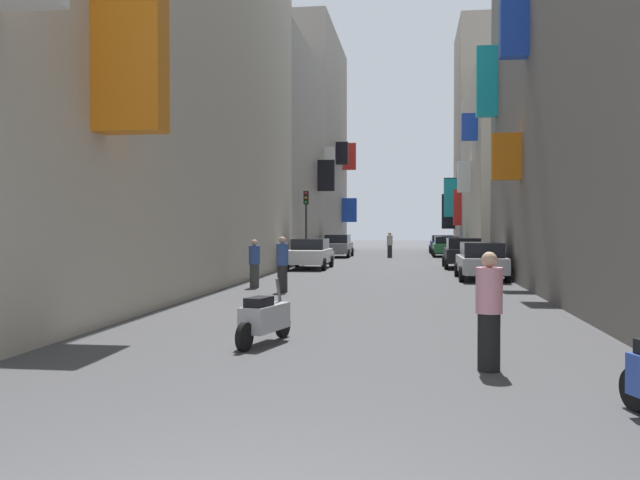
# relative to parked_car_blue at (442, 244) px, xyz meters

# --- Properties ---
(ground_plane) EXTENTS (140.00, 140.00, 0.00)m
(ground_plane) POSITION_rel_parked_car_blue_xyz_m (-3.54, -19.75, -0.75)
(ground_plane) COLOR #424244
(building_left_near) EXTENTS (7.39, 30.55, 14.48)m
(building_left_near) POSITION_rel_parked_car_blue_xyz_m (-11.54, -34.48, 6.49)
(building_left_near) COLOR #BCB29E
(building_left_near) RESTS_ON ground
(building_left_mid_a) EXTENTS (7.10, 13.81, 13.05)m
(building_left_mid_a) POSITION_rel_parked_car_blue_xyz_m (-11.54, -12.28, 5.77)
(building_left_mid_a) COLOR gray
(building_left_mid_a) RESTS_ON ground
(building_left_mid_b) EXTENTS (7.29, 15.64, 18.02)m
(building_left_mid_b) POSITION_rel_parked_car_blue_xyz_m (-11.54, 2.44, 8.25)
(building_left_mid_b) COLOR gray
(building_left_mid_b) RESTS_ON ground
(building_right_mid_c) EXTENTS (6.91, 16.61, 12.05)m
(building_right_mid_c) POSITION_rel_parked_car_blue_xyz_m (4.45, -7.50, 5.27)
(building_right_mid_c) COLOR #BCB29E
(building_right_mid_c) RESTS_ON ground
(building_right_far) EXTENTS (7.23, 9.45, 19.18)m
(building_right_far) POSITION_rel_parked_car_blue_xyz_m (4.44, 5.53, 8.81)
(building_right_far) COLOR #9E9384
(building_right_far) RESTS_ON ground
(parked_car_blue) EXTENTS (1.99, 3.99, 1.41)m
(parked_car_blue) POSITION_rel_parked_car_blue_xyz_m (0.00, 0.00, 0.00)
(parked_car_blue) COLOR navy
(parked_car_blue) RESTS_ON ground
(parked_car_green) EXTENTS (1.98, 4.28, 1.41)m
(parked_car_green) POSITION_rel_parked_car_blue_xyz_m (0.04, -6.13, -0.00)
(parked_car_green) COLOR #236638
(parked_car_green) RESTS_ON ground
(parked_car_black) EXTENTS (1.94, 3.91, 1.52)m
(parked_car_black) POSITION_rel_parked_car_blue_xyz_m (0.22, -19.50, 0.04)
(parked_car_black) COLOR black
(parked_car_black) RESTS_ON ground
(parked_car_white) EXTENTS (1.97, 4.36, 1.47)m
(parked_car_white) POSITION_rel_parked_car_blue_xyz_m (-7.31, -20.95, 0.02)
(parked_car_white) COLOR white
(parked_car_white) RESTS_ON ground
(parked_car_silver) EXTENTS (1.87, 4.29, 1.46)m
(parked_car_silver) POSITION_rel_parked_car_blue_xyz_m (0.39, -26.89, 0.01)
(parked_car_silver) COLOR #B7B7BC
(parked_car_silver) RESTS_ON ground
(parked_car_grey) EXTENTS (1.93, 4.43, 1.53)m
(parked_car_grey) POSITION_rel_parked_car_blue_xyz_m (-7.40, -7.88, 0.04)
(parked_car_grey) COLOR slate
(parked_car_grey) RESTS_ON ground
(scooter_silver) EXTENTS (0.72, 1.96, 1.13)m
(scooter_silver) POSITION_rel_parked_car_blue_xyz_m (-4.83, -42.38, -0.29)
(scooter_silver) COLOR #ADADB2
(scooter_silver) RESTS_ON ground
(scooter_white) EXTENTS (0.69, 1.96, 1.13)m
(scooter_white) POSITION_rel_parked_car_blue_xyz_m (-6.91, -16.32, -0.29)
(scooter_white) COLOR silver
(scooter_white) RESTS_ON ground
(pedestrian_crossing) EXTENTS (0.42, 0.42, 1.71)m
(pedestrian_crossing) POSITION_rel_parked_car_blue_xyz_m (-3.82, -8.22, 0.10)
(pedestrian_crossing) COLOR #242424
(pedestrian_crossing) RESTS_ON ground
(pedestrian_near_left) EXTENTS (0.53, 0.53, 1.76)m
(pedestrian_near_left) POSITION_rel_parked_car_blue_xyz_m (-6.34, -33.04, 0.13)
(pedestrian_near_left) COLOR #2A2A2A
(pedestrian_near_left) RESTS_ON ground
(pedestrian_near_right) EXTENTS (0.44, 0.44, 1.64)m
(pedestrian_near_right) POSITION_rel_parked_car_blue_xyz_m (-7.59, -31.59, 0.06)
(pedestrian_near_right) COLOR #3F3F3F
(pedestrian_near_right) RESTS_ON ground
(pedestrian_mid_street) EXTENTS (0.53, 0.53, 1.71)m
(pedestrian_mid_street) POSITION_rel_parked_car_blue_xyz_m (-1.17, -44.10, 0.10)
(pedestrian_mid_street) COLOR black
(pedestrian_mid_street) RESTS_ON ground
(traffic_light_near_corner) EXTENTS (0.26, 0.34, 4.06)m
(traffic_light_near_corner) POSITION_rel_parked_car_blue_xyz_m (-8.15, -16.92, 2.02)
(traffic_light_near_corner) COLOR #2D2D2D
(traffic_light_near_corner) RESTS_ON ground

